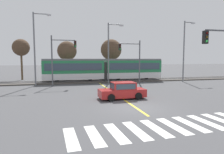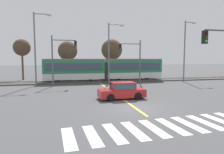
# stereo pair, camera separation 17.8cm
# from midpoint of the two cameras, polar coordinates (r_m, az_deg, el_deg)

# --- Properties ---
(ground_plane) EXTENTS (200.00, 200.00, 0.00)m
(ground_plane) POSITION_cam_midpoint_polar(r_m,az_deg,el_deg) (15.21, 6.40, -8.66)
(ground_plane) COLOR #474749
(track_bed) EXTENTS (120.00, 4.00, 0.18)m
(track_bed) POSITION_cam_midpoint_polar(r_m,az_deg,el_deg) (31.51, -4.40, -1.19)
(track_bed) COLOR #4C4742
(track_bed) RESTS_ON ground
(rail_near) EXTENTS (120.00, 0.08, 0.10)m
(rail_near) POSITION_cam_midpoint_polar(r_m,az_deg,el_deg) (30.78, -4.18, -1.08)
(rail_near) COLOR #939399
(rail_near) RESTS_ON track_bed
(rail_far) EXTENTS (120.00, 0.08, 0.10)m
(rail_far) POSITION_cam_midpoint_polar(r_m,az_deg,el_deg) (32.20, -4.62, -0.81)
(rail_far) COLOR #939399
(rail_far) RESTS_ON track_bed
(light_rail_tram) EXTENTS (18.50, 2.64, 3.43)m
(light_rail_tram) POSITION_cam_midpoint_polar(r_m,az_deg,el_deg) (31.54, -2.44, 2.39)
(light_rail_tram) COLOR silver
(light_rail_tram) RESTS_ON track_bed
(crosswalk_stripe_0) EXTENTS (0.74, 2.83, 0.01)m
(crosswalk_stripe_0) POSITION_cam_midpoint_polar(r_m,az_deg,el_deg) (9.83, -12.18, -16.68)
(crosswalk_stripe_0) COLOR silver
(crosswalk_stripe_0) RESTS_ON ground
(crosswalk_stripe_1) EXTENTS (0.74, 2.83, 0.01)m
(crosswalk_stripe_1) POSITION_cam_midpoint_polar(r_m,az_deg,el_deg) (9.98, -5.62, -16.24)
(crosswalk_stripe_1) COLOR silver
(crosswalk_stripe_1) RESTS_ON ground
(crosswalk_stripe_2) EXTENTS (0.74, 2.83, 0.01)m
(crosswalk_stripe_2) POSITION_cam_midpoint_polar(r_m,az_deg,el_deg) (10.25, 0.64, -15.63)
(crosswalk_stripe_2) COLOR silver
(crosswalk_stripe_2) RESTS_ON ground
(crosswalk_stripe_3) EXTENTS (0.74, 2.83, 0.01)m
(crosswalk_stripe_3) POSITION_cam_midpoint_polar(r_m,az_deg,el_deg) (10.62, 6.48, -14.89)
(crosswalk_stripe_3) COLOR silver
(crosswalk_stripe_3) RESTS_ON ground
(crosswalk_stripe_4) EXTENTS (0.74, 2.83, 0.01)m
(crosswalk_stripe_4) POSITION_cam_midpoint_polar(r_m,az_deg,el_deg) (11.09, 11.84, -14.08)
(crosswalk_stripe_4) COLOR silver
(crosswalk_stripe_4) RESTS_ON ground
(crosswalk_stripe_5) EXTENTS (0.74, 2.83, 0.01)m
(crosswalk_stripe_5) POSITION_cam_midpoint_polar(r_m,az_deg,el_deg) (11.65, 16.69, -13.24)
(crosswalk_stripe_5) COLOR silver
(crosswalk_stripe_5) RESTS_ON ground
(crosswalk_stripe_6) EXTENTS (0.74, 2.83, 0.01)m
(crosswalk_stripe_6) POSITION_cam_midpoint_polar(r_m,az_deg,el_deg) (12.28, 21.03, -12.40)
(crosswalk_stripe_6) COLOR silver
(crosswalk_stripe_6) RESTS_ON ground
(crosswalk_stripe_7) EXTENTS (0.74, 2.83, 0.01)m
(crosswalk_stripe_7) POSITION_cam_midpoint_polar(r_m,az_deg,el_deg) (12.97, 24.91, -11.59)
(crosswalk_stripe_7) COLOR silver
(crosswalk_stripe_7) RESTS_ON ground
(crosswalk_stripe_8) EXTENTS (0.74, 2.83, 0.01)m
(crosswalk_stripe_8) POSITION_cam_midpoint_polar(r_m,az_deg,el_deg) (13.72, 28.37, -10.82)
(crosswalk_stripe_8) COLOR silver
(crosswalk_stripe_8) RESTS_ON ground
(lane_centre_line) EXTENTS (0.20, 17.44, 0.01)m
(lane_centre_line) POSITION_cam_midpoint_polar(r_m,az_deg,el_deg) (21.12, 0.43, -4.65)
(lane_centre_line) COLOR gold
(lane_centre_line) RESTS_ON ground
(sedan_crossing) EXTENTS (4.26, 2.04, 1.52)m
(sedan_crossing) POSITION_cam_midpoint_polar(r_m,az_deg,el_deg) (18.27, 2.66, -4.02)
(sedan_crossing) COLOR #B22323
(sedan_crossing) RESTS_ON ground
(traffic_light_far_right) EXTENTS (3.25, 0.38, 6.25)m
(traffic_light_far_right) POSITION_cam_midpoint_polar(r_m,az_deg,el_deg) (28.99, 5.80, 6.08)
(traffic_light_far_right) COLOR #515459
(traffic_light_far_right) RESTS_ON ground
(traffic_light_far_left) EXTENTS (3.25, 0.38, 6.62)m
(traffic_light_far_left) POSITION_cam_midpoint_polar(r_m,az_deg,el_deg) (27.10, -14.86, 6.41)
(traffic_light_far_left) COLOR #515459
(traffic_light_far_left) RESTS_ON ground
(street_lamp_west) EXTENTS (2.33, 0.28, 9.69)m
(street_lamp_west) POSITION_cam_midpoint_polar(r_m,az_deg,el_deg) (28.55, -21.09, 8.58)
(street_lamp_west) COLOR slate
(street_lamp_west) RESTS_ON ground
(street_lamp_centre) EXTENTS (2.32, 0.28, 8.70)m
(street_lamp_centre) POSITION_cam_midpoint_polar(r_m,az_deg,el_deg) (28.97, -0.79, 7.87)
(street_lamp_centre) COLOR slate
(street_lamp_centre) RESTS_ON ground
(street_lamp_east) EXTENTS (1.85, 0.28, 9.40)m
(street_lamp_east) POSITION_cam_midpoint_polar(r_m,az_deg,el_deg) (33.24, 19.91, 7.74)
(street_lamp_east) COLOR slate
(street_lamp_east) RESTS_ON ground
(bare_tree_far_west) EXTENTS (2.84, 2.84, 6.93)m
(bare_tree_far_west) POSITION_cam_midpoint_polar(r_m,az_deg,el_deg) (37.41, -24.69, 7.58)
(bare_tree_far_west) COLOR brown
(bare_tree_far_west) RESTS_ON ground
(bare_tree_west) EXTENTS (3.29, 3.29, 6.60)m
(bare_tree_west) POSITION_cam_midpoint_polar(r_m,az_deg,el_deg) (35.28, -12.88, 7.24)
(bare_tree_west) COLOR brown
(bare_tree_west) RESTS_ON ground
(bare_tree_east) EXTENTS (3.81, 3.81, 7.15)m
(bare_tree_east) POSITION_cam_midpoint_polar(r_m,az_deg,el_deg) (36.72, -0.40, 7.77)
(bare_tree_east) COLOR brown
(bare_tree_east) RESTS_ON ground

